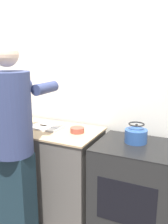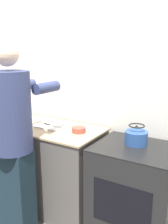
# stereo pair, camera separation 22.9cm
# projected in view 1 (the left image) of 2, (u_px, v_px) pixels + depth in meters

# --- Properties ---
(wall_back) EXTENTS (8.00, 0.05, 2.60)m
(wall_back) POSITION_uv_depth(u_px,v_px,m) (78.00, 90.00, 2.80)
(wall_back) COLOR silver
(wall_back) RESTS_ON ground_plane
(counter) EXTENTS (1.53, 0.63, 0.93)m
(counter) POSITION_uv_depth(u_px,v_px,m) (33.00, 165.00, 2.82)
(counter) COLOR #5B5651
(counter) RESTS_ON ground_plane
(oven) EXTENTS (0.72, 0.62, 0.90)m
(oven) POSITION_uv_depth(u_px,v_px,m) (134.00, 190.00, 2.35)
(oven) COLOR black
(oven) RESTS_ON ground_plane
(person) EXTENTS (0.41, 0.64, 1.80)m
(person) POSITION_uv_depth(u_px,v_px,m) (13.00, 140.00, 2.17)
(person) COLOR #182B35
(person) RESTS_ON ground_plane
(cutting_board) EXTENTS (0.35, 0.21, 0.02)m
(cutting_board) POSITION_uv_depth(u_px,v_px,m) (45.00, 127.00, 2.65)
(cutting_board) COLOR silver
(cutting_board) RESTS_ON counter
(knife) EXTENTS (0.24, 0.04, 0.01)m
(knife) POSITION_uv_depth(u_px,v_px,m) (48.00, 126.00, 2.64)
(knife) COLOR silver
(knife) RESTS_ON cutting_board
(kettle) EXTENTS (0.21, 0.21, 0.18)m
(kettle) POSITION_uv_depth(u_px,v_px,m) (136.00, 134.00, 2.29)
(kettle) COLOR #284C8C
(kettle) RESTS_ON oven
(bowl_prep) EXTENTS (0.14, 0.14, 0.05)m
(bowl_prep) POSITION_uv_depth(u_px,v_px,m) (77.00, 130.00, 2.50)
(bowl_prep) COLOR #9E4738
(bowl_prep) RESTS_ON counter
(bowl_mixing) EXTENTS (0.20, 0.20, 0.06)m
(bowl_mixing) POSITION_uv_depth(u_px,v_px,m) (11.00, 123.00, 2.74)
(bowl_mixing) COLOR #9E4738
(bowl_mixing) RESTS_ON counter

